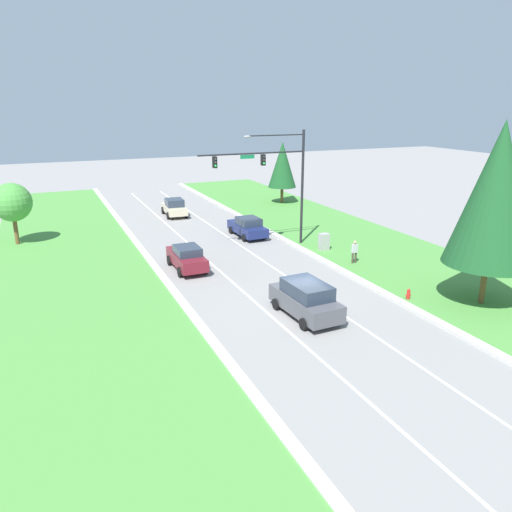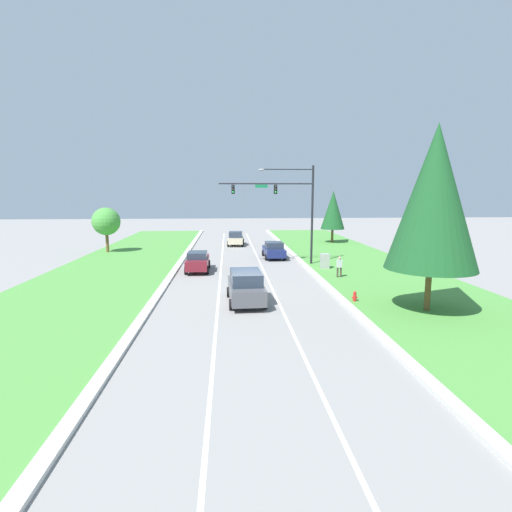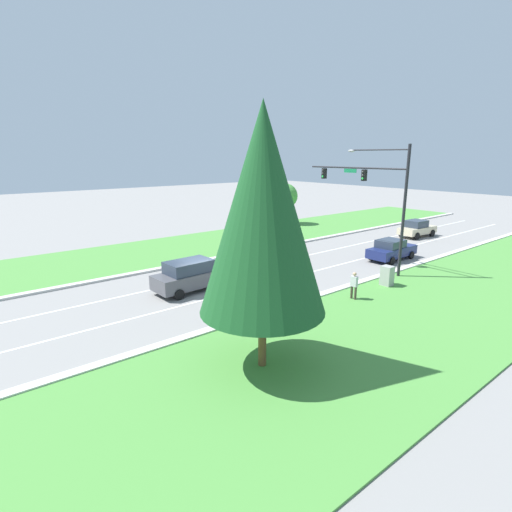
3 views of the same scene
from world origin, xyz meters
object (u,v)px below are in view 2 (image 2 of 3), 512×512
at_px(traffic_signal_mast, 287,200).
at_px(fire_hydrant, 355,297).
at_px(champagne_sedan, 236,238).
at_px(oak_near_left_tree, 106,222).
at_px(graphite_suv, 246,287).
at_px(conifer_far_right_tree, 333,210).
at_px(utility_cabinet, 325,261).
at_px(navy_sedan, 274,250).
at_px(pedestrian, 339,266).
at_px(conifer_near_right_tree, 434,198).
at_px(burgundy_sedan, 198,261).

xyz_separation_m(traffic_signal_mast, fire_hydrant, (2.20, -12.94, -5.53)).
height_order(champagne_sedan, oak_near_left_tree, oak_near_left_tree).
xyz_separation_m(graphite_suv, conifer_far_right_tree, (12.56, 27.99, 3.31)).
bearing_deg(graphite_suv, utility_cabinet, 51.93).
height_order(graphite_suv, navy_sedan, graphite_suv).
height_order(navy_sedan, champagne_sedan, champagne_sedan).
bearing_deg(pedestrian, utility_cabinet, -89.82).
bearing_deg(conifer_near_right_tree, utility_cabinet, 101.78).
bearing_deg(utility_cabinet, conifer_near_right_tree, -78.22).
distance_m(graphite_suv, conifer_near_right_tree, 11.41).
distance_m(pedestrian, conifer_near_right_tree, 10.62).
xyz_separation_m(pedestrian, fire_hydrant, (-0.98, -6.84, -0.59)).
relative_size(utility_cabinet, pedestrian, 0.79).
distance_m(traffic_signal_mast, conifer_far_right_tree, 17.61).
bearing_deg(pedestrian, oak_near_left_tree, -37.72).
relative_size(traffic_signal_mast, burgundy_sedan, 2.01).
relative_size(utility_cabinet, conifer_far_right_tree, 0.20).
bearing_deg(burgundy_sedan, utility_cabinet, 0.66).
distance_m(traffic_signal_mast, pedestrian, 8.47).
distance_m(burgundy_sedan, conifer_far_right_tree, 24.43).
relative_size(graphite_suv, navy_sedan, 1.02).
height_order(graphite_suv, conifer_near_right_tree, conifer_near_right_tree).
bearing_deg(traffic_signal_mast, pedestrian, -62.47).
distance_m(burgundy_sedan, champagne_sedan, 16.95).
relative_size(burgundy_sedan, oak_near_left_tree, 0.90).
bearing_deg(champagne_sedan, conifer_far_right_tree, 9.67).
xyz_separation_m(champagne_sedan, pedestrian, (7.49, -20.11, 0.07)).
bearing_deg(utility_cabinet, conifer_far_right_tree, 73.36).
xyz_separation_m(conifer_near_right_tree, conifer_far_right_tree, (2.72, 30.46, -1.92)).
bearing_deg(conifer_far_right_tree, navy_sedan, -127.70).
height_order(champagne_sedan, pedestrian, champagne_sedan).
distance_m(utility_cabinet, conifer_near_right_tree, 14.00).
xyz_separation_m(fire_hydrant, conifer_near_right_tree, (3.38, -2.07, 5.86)).
relative_size(traffic_signal_mast, pedestrian, 5.25).
distance_m(traffic_signal_mast, conifer_near_right_tree, 16.02).
bearing_deg(graphite_suv, burgundy_sedan, 107.11).
bearing_deg(utility_cabinet, oak_near_left_tree, 152.52).
bearing_deg(champagne_sedan, traffic_signal_mast, -69.77).
bearing_deg(conifer_far_right_tree, champagne_sedan, -173.46).
xyz_separation_m(pedestrian, oak_near_left_tree, (-21.60, 14.80, 2.47)).
bearing_deg(conifer_far_right_tree, utility_cabinet, -106.64).
xyz_separation_m(traffic_signal_mast, oak_near_left_tree, (-18.42, 8.69, -2.47)).
xyz_separation_m(traffic_signal_mast, burgundy_sedan, (-7.82, -2.58, -5.03)).
height_order(burgundy_sedan, champagne_sedan, champagne_sedan).
distance_m(champagne_sedan, pedestrian, 21.46).
bearing_deg(conifer_far_right_tree, oak_near_left_tree, -165.80).
height_order(graphite_suv, champagne_sedan, graphite_suv).
bearing_deg(graphite_suv, oak_near_left_tree, 121.15).
height_order(conifer_near_right_tree, conifer_far_right_tree, conifer_near_right_tree).
relative_size(burgundy_sedan, utility_cabinet, 3.29).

